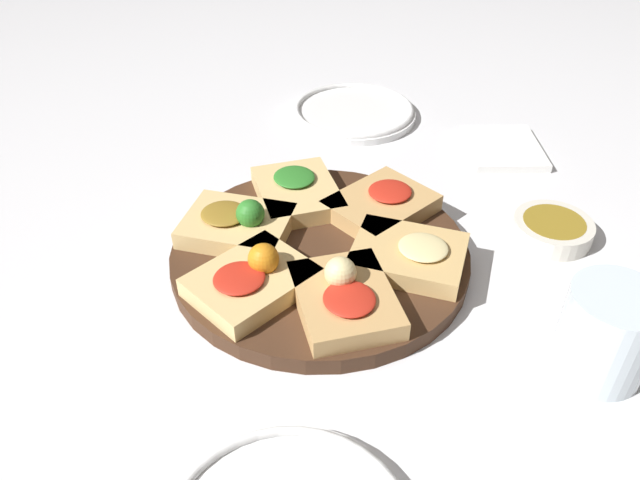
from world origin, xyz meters
TOP-DOWN VIEW (x-y plane):
  - ground_plane at (0.00, 0.00)m, footprint 3.00×3.00m
  - serving_board at (0.00, 0.00)m, footprint 0.31×0.31m
  - focaccia_slice_0 at (-0.00, -0.09)m, footprint 0.09×0.11m
  - focaccia_slice_1 at (0.08, -0.05)m, footprint 0.14×0.13m
  - focaccia_slice_2 at (0.08, 0.05)m, footprint 0.14×0.13m
  - focaccia_slice_3 at (-0.00, 0.09)m, footprint 0.09×0.11m
  - focaccia_slice_4 at (-0.08, 0.04)m, footprint 0.14×0.13m
  - focaccia_slice_5 at (-0.08, -0.05)m, footprint 0.14×0.13m
  - plate_right at (0.34, 0.04)m, footprint 0.18×0.18m
  - water_glass at (-0.07, -0.27)m, footprint 0.08×0.08m
  - napkin_stack at (0.29, -0.18)m, footprint 0.14×0.13m
  - dipping_bowl at (0.11, -0.24)m, footprint 0.09×0.09m

SIDE VIEW (x-z plane):
  - ground_plane at x=0.00m, z-range 0.00..0.00m
  - napkin_stack at x=0.29m, z-range 0.00..0.01m
  - plate_right at x=0.34m, z-range 0.00..0.02m
  - serving_board at x=0.00m, z-range 0.00..0.02m
  - dipping_bowl at x=0.11m, z-range 0.00..0.02m
  - focaccia_slice_0 at x=0.00m, z-range 0.02..0.04m
  - focaccia_slice_1 at x=0.08m, z-range 0.02..0.04m
  - focaccia_slice_2 at x=0.08m, z-range 0.02..0.04m
  - focaccia_slice_3 at x=0.00m, z-range 0.01..0.05m
  - focaccia_slice_4 at x=-0.08m, z-range 0.01..0.05m
  - focaccia_slice_5 at x=-0.08m, z-range 0.01..0.05m
  - water_glass at x=-0.07m, z-range 0.00..0.08m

